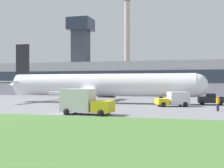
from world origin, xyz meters
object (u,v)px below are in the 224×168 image
at_px(pushback_tug, 211,100).
at_px(ground_crew_person, 218,103).
at_px(baggage_truck, 84,102).
at_px(airplane, 98,85).
at_px(fuel_truck, 174,99).

xyz_separation_m(pushback_tug, ground_crew_person, (0.37, -11.11, 0.17)).
bearing_deg(ground_crew_person, baggage_truck, -150.56).
distance_m(airplane, ground_crew_person, 21.06).
bearing_deg(pushback_tug, ground_crew_person, -88.09).
height_order(airplane, fuel_truck, airplane).
xyz_separation_m(baggage_truck, ground_crew_person, (14.02, 7.91, -0.39)).
relative_size(baggage_truck, ground_crew_person, 3.05).
height_order(pushback_tug, ground_crew_person, ground_crew_person).
bearing_deg(pushback_tug, fuel_truck, -135.05).
height_order(airplane, ground_crew_person, airplane).
xyz_separation_m(airplane, baggage_truck, (4.25, -18.19, -1.62)).
height_order(baggage_truck, fuel_truck, baggage_truck).
distance_m(airplane, fuel_truck, 13.61).
xyz_separation_m(pushback_tug, fuel_truck, (-5.13, -5.12, 0.26)).
height_order(pushback_tug, baggage_truck, baggage_truck).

